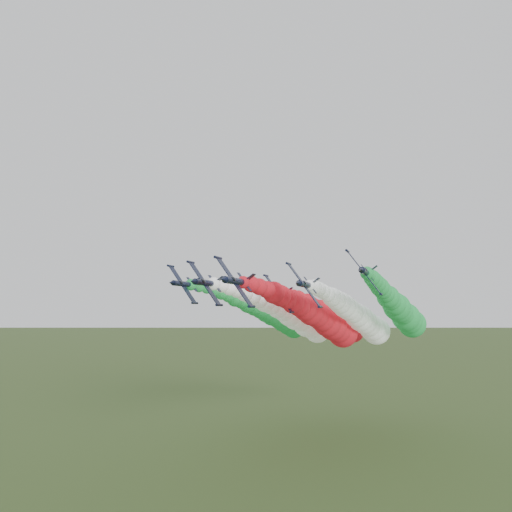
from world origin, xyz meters
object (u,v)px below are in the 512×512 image
(jet_inner_left, at_px, (295,318))
(jet_trail, at_px, (335,320))
(jet_outer_left, at_px, (272,315))
(jet_inner_right, at_px, (361,319))
(jet_outer_right, at_px, (401,311))
(jet_lead, at_px, (323,320))

(jet_inner_left, xyz_separation_m, jet_trail, (8.20, 18.81, -0.97))
(jet_inner_left, distance_m, jet_outer_left, 16.07)
(jet_inner_right, height_order, jet_outer_right, jet_outer_right)
(jet_trail, bearing_deg, jet_lead, -87.16)
(jet_lead, relative_size, jet_outer_right, 1.00)
(jet_lead, height_order, jet_inner_right, jet_lead)
(jet_trail, bearing_deg, jet_inner_right, -54.14)
(jet_inner_right, bearing_deg, jet_outer_left, 167.04)
(jet_lead, distance_m, jet_trail, 27.18)
(jet_outer_right, distance_m, jet_trail, 22.97)
(jet_inner_right, xyz_separation_m, jet_trail, (-9.60, 13.28, -0.62))
(jet_outer_right, xyz_separation_m, jet_trail, (-20.49, 10.02, -2.72))
(jet_inner_right, height_order, jet_outer_left, jet_outer_left)
(jet_outer_left, xyz_separation_m, jet_outer_right, (39.29, -3.28, 1.27))
(jet_inner_left, bearing_deg, jet_lead, -41.13)
(jet_lead, height_order, jet_outer_left, jet_outer_left)
(jet_lead, distance_m, jet_outer_left, 28.68)
(jet_outer_left, relative_size, jet_outer_right, 1.00)
(jet_lead, bearing_deg, jet_outer_right, 41.80)
(jet_outer_right, bearing_deg, jet_inner_right, -163.33)
(jet_outer_left, distance_m, jet_trail, 20.02)
(jet_inner_right, relative_size, jet_trail, 1.01)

